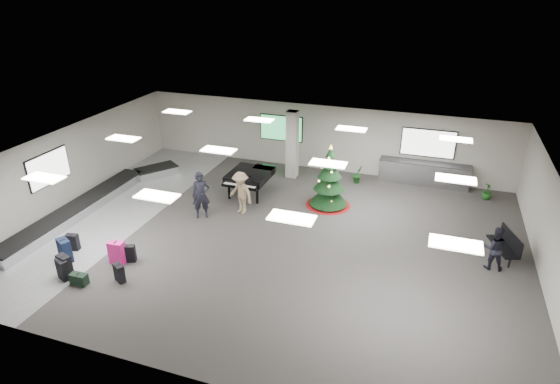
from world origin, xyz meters
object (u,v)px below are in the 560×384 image
(christmas_tree, at_px, (329,185))
(bench, at_px, (507,244))
(pink_suitcase, at_px, (117,253))
(traveler_a, at_px, (201,195))
(baggage_carousel, at_px, (95,201))
(grand_piano, at_px, (249,176))
(potted_plant_left, at_px, (358,174))
(service_counter, at_px, (424,173))
(potted_plant_right, at_px, (487,191))
(traveler_bench, at_px, (494,248))
(traveler_b, at_px, (241,193))

(christmas_tree, relative_size, bench, 1.68)
(pink_suitcase, bearing_deg, traveler_a, 68.44)
(baggage_carousel, bearing_deg, pink_suitcase, -42.76)
(pink_suitcase, relative_size, grand_piano, 0.38)
(traveler_a, relative_size, potted_plant_left, 2.26)
(potted_plant_left, bearing_deg, baggage_carousel, -149.22)
(christmas_tree, relative_size, traveler_a, 1.40)
(service_counter, bearing_deg, potted_plant_right, -15.10)
(grand_piano, distance_m, traveler_a, 2.74)
(baggage_carousel, relative_size, potted_plant_left, 11.41)
(grand_piano, bearing_deg, potted_plant_left, 34.17)
(service_counter, bearing_deg, traveler_bench, -67.92)
(service_counter, bearing_deg, pink_suitcase, -132.83)
(pink_suitcase, height_order, grand_piano, grand_piano)
(baggage_carousel, bearing_deg, traveler_a, 6.99)
(traveler_a, height_order, potted_plant_right, traveler_a)
(traveler_bench, height_order, potted_plant_left, traveler_bench)
(bench, distance_m, traveler_b, 9.84)
(traveler_bench, bearing_deg, potted_plant_right, -95.31)
(baggage_carousel, height_order, traveler_b, traveler_b)
(traveler_bench, distance_m, potted_plant_left, 7.72)
(service_counter, height_order, potted_plant_left, service_counter)
(traveler_a, bearing_deg, potted_plant_left, 15.78)
(bench, bearing_deg, grand_piano, 150.11)
(baggage_carousel, distance_m, bench, 15.92)
(christmas_tree, distance_m, traveler_a, 5.23)
(bench, height_order, traveler_bench, traveler_bench)
(bench, bearing_deg, baggage_carousel, 165.11)
(traveler_bench, bearing_deg, baggage_carousel, -1.98)
(service_counter, xyz_separation_m, traveler_b, (-6.81, -5.30, 0.34))
(grand_piano, xyz_separation_m, potted_plant_right, (9.85, 2.87, -0.51))
(grand_piano, distance_m, bench, 10.35)
(baggage_carousel, distance_m, pink_suitcase, 4.84)
(service_counter, distance_m, traveler_b, 8.64)
(grand_piano, bearing_deg, potted_plant_right, 17.12)
(service_counter, height_order, traveler_b, traveler_b)
(traveler_a, height_order, traveler_b, traveler_a)
(traveler_b, height_order, traveler_bench, traveler_b)
(potted_plant_left, bearing_deg, bench, -38.41)
(service_counter, bearing_deg, bench, -61.15)
(grand_piano, relative_size, traveler_b, 1.23)
(baggage_carousel, bearing_deg, traveler_bench, 1.69)
(baggage_carousel, distance_m, traveler_a, 4.80)
(potted_plant_left, bearing_deg, traveler_b, -131.12)
(service_counter, relative_size, grand_piano, 1.87)
(christmas_tree, bearing_deg, traveler_b, -150.66)
(baggage_carousel, height_order, potted_plant_right, potted_plant_right)
(grand_piano, bearing_deg, bench, -9.64)
(potted_plant_left, height_order, potted_plant_right, potted_plant_left)
(pink_suitcase, bearing_deg, potted_plant_left, 50.27)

